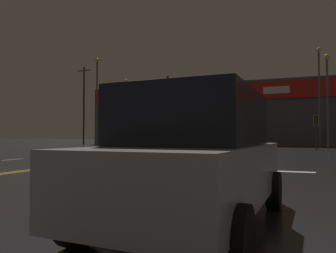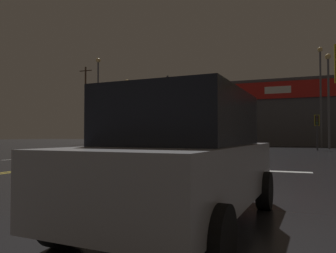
# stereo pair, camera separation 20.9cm
# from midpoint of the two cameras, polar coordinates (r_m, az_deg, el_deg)

# --- Properties ---
(ground_plane) EXTENTS (200.00, 200.00, 0.00)m
(ground_plane) POSITION_cam_midpoint_polar(r_m,az_deg,el_deg) (22.51, -3.01, -4.88)
(ground_plane) COLOR black
(road_markings) EXTENTS (14.79, 60.00, 0.01)m
(road_markings) POSITION_cam_midpoint_polar(r_m,az_deg,el_deg) (20.68, -2.38, -5.15)
(road_markings) COLOR gold
(road_markings) RESTS_ON ground
(traffic_signal_median) EXTENTS (4.68, 0.36, 5.63)m
(traffic_signal_median) POSITION_cam_midpoint_polar(r_m,az_deg,el_deg) (24.49, -4.43, 5.46)
(traffic_signal_median) COLOR #38383D
(traffic_signal_median) RESTS_ON ground
(traffic_signal_corner_northeast) EXTENTS (0.42, 0.36, 3.16)m
(traffic_signal_corner_northeast) POSITION_cam_midpoint_polar(r_m,az_deg,el_deg) (31.79, 24.21, 0.36)
(traffic_signal_corner_northeast) COLOR #38383D
(traffic_signal_corner_northeast) RESTS_ON ground
(traffic_signal_corner_northwest) EXTENTS (0.42, 0.36, 3.83)m
(traffic_signal_corner_northwest) POSITION_cam_midpoint_polar(r_m,az_deg,el_deg) (37.77, -11.20, 0.71)
(traffic_signal_corner_northwest) COLOR #38383D
(traffic_signal_corner_northwest) RESTS_ON ground
(streetlight_near_left) EXTENTS (0.56, 0.56, 9.37)m
(streetlight_near_left) POSITION_cam_midpoint_polar(r_m,az_deg,el_deg) (35.95, 25.84, 6.04)
(streetlight_near_left) COLOR #59595E
(streetlight_near_left) RESTS_ON ground
(streetlight_near_right) EXTENTS (0.56, 0.56, 10.81)m
(streetlight_near_right) POSITION_cam_midpoint_polar(r_m,az_deg,el_deg) (40.94, -12.42, 6.08)
(streetlight_near_right) COLOR #59595E
(streetlight_near_right) RESTS_ON ground
(streetlight_far_left) EXTENTS (0.56, 0.56, 9.53)m
(streetlight_far_left) POSITION_cam_midpoint_polar(r_m,az_deg,el_deg) (47.92, -7.50, 4.08)
(streetlight_far_left) COLOR #59595E
(streetlight_far_left) RESTS_ON ground
(streetlight_far_right) EXTENTS (0.56, 0.56, 11.24)m
(streetlight_far_right) POSITION_cam_midpoint_polar(r_m,az_deg,el_deg) (40.61, 24.70, 6.60)
(streetlight_far_right) COLOR #59595E
(streetlight_far_right) RESTS_ON ground
(parked_car) EXTENTS (2.20, 4.39, 1.88)m
(parked_car) POSITION_cam_midpoint_polar(r_m,az_deg,el_deg) (4.69, 3.64, -5.34)
(parked_car) COLOR #ADADB2
(parked_car) RESTS_ON ground
(building_backdrop) EXTENTS (40.27, 10.23, 8.64)m
(building_backdrop) POSITION_cam_midpoint_polar(r_m,az_deg,el_deg) (49.68, 10.39, 1.88)
(building_backdrop) COLOR #4C4C51
(building_backdrop) RESTS_ON ground
(utility_pole_row) EXTENTS (45.46, 0.26, 12.08)m
(utility_pole_row) POSITION_cam_midpoint_polar(r_m,az_deg,el_deg) (44.33, 5.77, 3.97)
(utility_pole_row) COLOR #4C3828
(utility_pole_row) RESTS_ON ground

